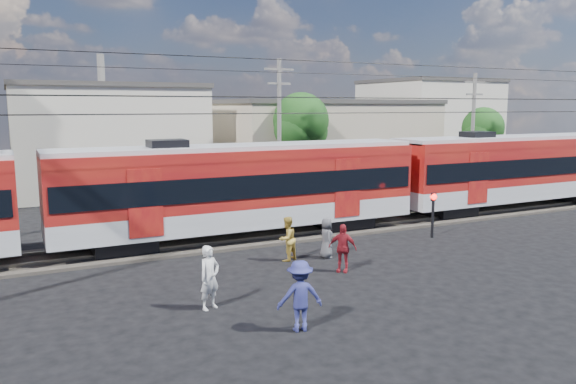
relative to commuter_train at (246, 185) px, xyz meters
name	(u,v)px	position (x,y,z in m)	size (l,w,h in m)	color
ground	(315,297)	(-1.03, -8.00, -2.40)	(120.00, 120.00, 0.00)	black
track_bed	(225,240)	(-1.03, 0.00, -2.34)	(70.00, 3.40, 0.12)	#2D2823
rail_near	(231,241)	(-1.03, -0.75, -2.22)	(70.00, 0.12, 0.12)	#59544C
rail_far	(219,234)	(-1.03, 0.75, -2.22)	(70.00, 0.12, 0.12)	#59544C
commuter_train	(246,185)	(0.00, 0.00, 0.00)	(50.30, 3.08, 4.17)	black
building_midwest	(104,137)	(-3.03, 19.00, 1.25)	(12.24, 12.24, 7.30)	beige
building_mideast	(321,140)	(12.97, 16.00, 0.75)	(16.32, 10.20, 6.30)	tan
building_east	(427,124)	(26.97, 20.00, 1.75)	(10.20, 10.20, 8.30)	beige
utility_pole_mid	(279,129)	(4.97, 7.00, 2.13)	(1.80, 0.24, 8.50)	slate
utility_pole_east	(473,129)	(18.97, 6.00, 1.88)	(1.80, 0.24, 8.00)	slate
tree_near	(303,124)	(8.15, 10.09, 2.26)	(3.82, 3.64, 6.72)	#382619
tree_far	(484,131)	(23.15, 9.09, 1.59)	(3.36, 3.12, 5.76)	#382619
pedestrian_a	(210,277)	(-4.23, -7.52, -1.47)	(0.68, 0.45, 1.87)	silver
pedestrian_b	(287,239)	(0.05, -3.92, -1.55)	(0.82, 0.64, 1.70)	gold
pedestrian_c	(300,296)	(-2.65, -10.09, -1.46)	(1.21, 0.70, 1.88)	navy
pedestrian_d	(342,248)	(1.15, -6.09, -1.54)	(1.01, 0.42, 1.72)	maroon
pedestrian_e	(326,238)	(1.58, -4.25, -1.62)	(0.77, 0.50, 1.57)	#434348
car_silver	(523,181)	(22.79, 4.88, -1.78)	(1.48, 3.68, 1.25)	silver
car_white	(551,176)	(26.97, 5.95, -1.77)	(1.34, 3.85, 1.27)	white
crossing_signal	(433,206)	(7.51, -3.45, -0.99)	(0.30, 0.30, 2.04)	black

